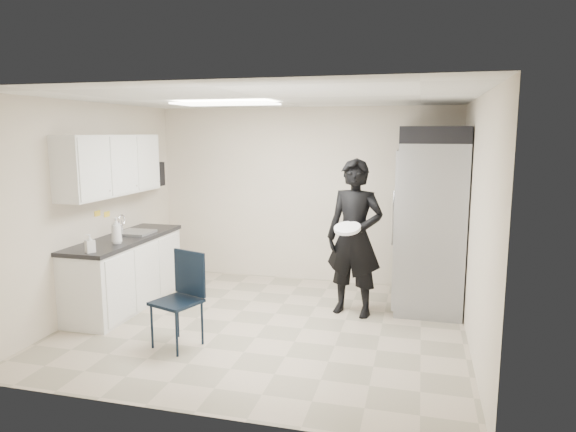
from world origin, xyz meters
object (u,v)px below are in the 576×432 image
(lower_counter, at_px, (126,274))
(man_tuxedo, at_px, (354,238))
(commercial_fridge, at_px, (430,225))
(folding_chair, at_px, (176,302))

(lower_counter, relative_size, man_tuxedo, 0.99)
(lower_counter, xyz_separation_m, commercial_fridge, (3.78, 1.07, 0.62))
(man_tuxedo, bearing_deg, folding_chair, -125.87)
(commercial_fridge, height_order, folding_chair, commercial_fridge)
(man_tuxedo, bearing_deg, commercial_fridge, 48.37)
(lower_counter, height_order, folding_chair, folding_chair)
(commercial_fridge, xyz_separation_m, man_tuxedo, (-0.89, -0.63, -0.09))
(folding_chair, relative_size, man_tuxedo, 0.50)
(commercial_fridge, distance_m, man_tuxedo, 1.10)
(commercial_fridge, bearing_deg, lower_counter, -164.12)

